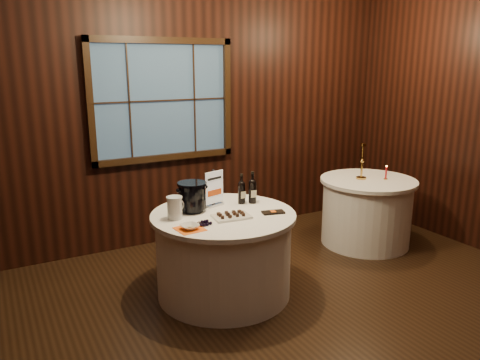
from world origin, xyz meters
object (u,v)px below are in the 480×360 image
side_table (366,211)px  chocolate_plate (232,216)px  grape_bunch (205,223)px  port_bottle_left (242,191)px  ice_bucket (192,196)px  cracker_bowl (190,227)px  red_candle (386,174)px  main_table (224,253)px  port_bottle_right (252,189)px  sign_stand (214,194)px  brass_candlestick (362,166)px  glass_pitcher (175,208)px  chocolate_box (273,212)px

side_table → chocolate_plate: bearing=-167.5°
chocolate_plate → grape_bunch: size_ratio=1.85×
port_bottle_left → ice_bucket: bearing=178.8°
cracker_bowl → red_candle: 2.61m
grape_bunch → main_table: bearing=37.0°
main_table → grape_bunch: (-0.27, -0.21, 0.40)m
port_bottle_left → port_bottle_right: size_ratio=0.94×
ice_bucket → port_bottle_left: bearing=-0.3°
main_table → red_candle: 2.21m
main_table → cracker_bowl: 0.63m
chocolate_plate → sign_stand: bearing=87.8°
side_table → sign_stand: 2.04m
main_table → port_bottle_right: port_bottle_right is taller
port_bottle_right → chocolate_plate: 0.48m
port_bottle_right → port_bottle_left: bearing=169.3°
side_table → port_bottle_right: port_bottle_right is taller
red_candle → port_bottle_left: bearing=-179.4°
brass_candlestick → port_bottle_left: bearing=-174.0°
main_table → side_table: bearing=8.5°
side_table → brass_candlestick: 0.54m
main_table → chocolate_plate: size_ratio=3.83×
main_table → sign_stand: sign_stand is taller
side_table → red_candle: 0.49m
port_bottle_left → cracker_bowl: port_bottle_left is taller
side_table → red_candle: (0.16, -0.10, 0.45)m
sign_stand → port_bottle_left: size_ratio=1.19×
sign_stand → ice_bucket: 0.24m
port_bottle_left → cracker_bowl: (-0.70, -0.41, -0.10)m
grape_bunch → red_candle: size_ratio=1.10×
glass_pitcher → brass_candlestick: 2.38m
sign_stand → ice_bucket: bearing=177.6°
sign_stand → chocolate_box: size_ratio=1.75×
main_table → red_candle: red_candle is taller
port_bottle_left → grape_bunch: (-0.56, -0.38, -0.10)m
port_bottle_left → chocolate_box: (0.10, -0.39, -0.12)m
main_table → ice_bucket: 0.59m
chocolate_box → glass_pitcher: glass_pitcher is taller
port_bottle_right → glass_pitcher: port_bottle_right is taller
chocolate_box → glass_pitcher: 0.86m
side_table → grape_bunch: grape_bunch is taller
red_candle → port_bottle_right: bearing=-178.3°
chocolate_plate → port_bottle_left: bearing=49.2°
chocolate_plate → side_table: bearing=12.5°
main_table → chocolate_box: (0.38, -0.21, 0.39)m
port_bottle_left → side_table: bearing=3.2°
chocolate_box → brass_candlestick: (1.55, 0.56, 0.14)m
side_table → main_table: bearing=-171.5°
side_table → glass_pitcher: 2.48m
sign_stand → chocolate_box: (0.36, -0.45, -0.11)m
side_table → cracker_bowl: bearing=-167.5°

